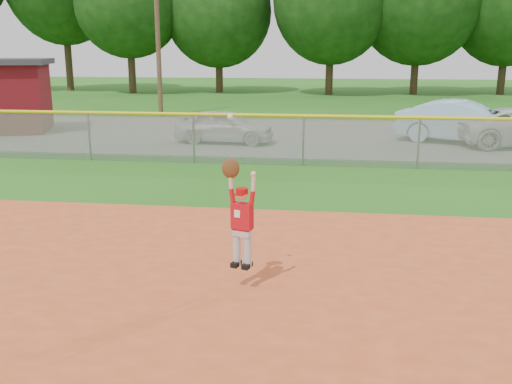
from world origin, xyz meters
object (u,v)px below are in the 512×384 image
at_px(car_white_a, 225,126).
at_px(ballplayer, 240,214).
at_px(utility_shed, 1,95).
at_px(car_blue, 463,122).

bearing_deg(car_white_a, ballplayer, -164.64).
bearing_deg(ballplayer, utility_shed, 130.44).
relative_size(car_white_a, ballplayer, 1.64).
height_order(car_blue, utility_shed, utility_shed).
height_order(car_white_a, utility_shed, utility_shed).
distance_m(car_white_a, utility_shed, 9.81).
xyz_separation_m(car_white_a, ballplayer, (2.66, -12.89, 0.50)).
distance_m(car_blue, ballplayer, 15.20).
xyz_separation_m(car_white_a, utility_shed, (-9.65, 1.55, 0.89)).
bearing_deg(car_blue, utility_shed, 111.57).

